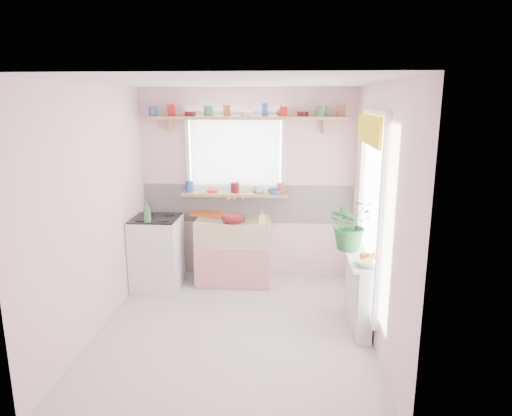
{
  "coord_description": "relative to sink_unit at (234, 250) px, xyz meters",
  "views": [
    {
      "loc": [
        0.53,
        -4.33,
        2.34
      ],
      "look_at": [
        0.19,
        0.55,
        1.18
      ],
      "focal_mm": 32.0,
      "sensor_mm": 36.0,
      "label": 1
    }
  ],
  "objects": [
    {
      "name": "colander",
      "position": [
        0.01,
        -0.19,
        0.48
      ],
      "size": [
        0.29,
        0.29,
        0.13
      ],
      "primitive_type": "ellipsoid",
      "rotation": [
        0.0,
        0.0,
        -0.01
      ],
      "color": "maroon",
      "rests_on": "sink_unit"
    },
    {
      "name": "fruit_bowl",
      "position": [
        1.48,
        -1.39,
        0.38
      ],
      "size": [
        0.31,
        0.31,
        0.07
      ],
      "primitive_type": "imported",
      "rotation": [
        0.0,
        0.0,
        -0.14
      ],
      "color": "silver",
      "rests_on": "radiator_ledge"
    },
    {
      "name": "jade_plant",
      "position": [
        1.36,
        -0.88,
        0.62
      ],
      "size": [
        0.63,
        0.6,
        0.56
      ],
      "primitive_type": "imported",
      "rotation": [
        0.0,
        0.0,
        0.39
      ],
      "color": "#29672E",
      "rests_on": "radiator_ledge"
    },
    {
      "name": "sink_unit",
      "position": [
        0.0,
        0.0,
        0.0
      ],
      "size": [
        0.95,
        0.65,
        1.11
      ],
      "color": "white",
      "rests_on": "ground"
    },
    {
      "name": "cooker",
      "position": [
        -0.95,
        -0.24,
        0.03
      ],
      "size": [
        0.58,
        0.58,
        0.93
      ],
      "color": "white",
      "rests_on": "ground"
    },
    {
      "name": "fruit",
      "position": [
        1.49,
        -1.39,
        0.44
      ],
      "size": [
        0.2,
        0.14,
        0.1
      ],
      "color": "#FB6015",
      "rests_on": "fruit_bowl"
    },
    {
      "name": "cooker_bottle",
      "position": [
        -0.98,
        -0.46,
        0.6
      ],
      "size": [
        0.11,
        0.11,
        0.24
      ],
      "primitive_type": "imported",
      "rotation": [
        0.0,
        0.0,
        -0.25
      ],
      "color": "#3E7D47",
      "rests_on": "cooker"
    },
    {
      "name": "radiator_ledge",
      "position": [
        1.45,
        -1.09,
        -0.03
      ],
      "size": [
        0.22,
        0.95,
        0.78
      ],
      "color": "white",
      "rests_on": "ground"
    },
    {
      "name": "windowsill",
      "position": [
        -0.0,
        0.19,
        0.71
      ],
      "size": [
        1.4,
        0.22,
        0.04
      ],
      "primitive_type": "cube",
      "color": "tan",
      "rests_on": "room"
    },
    {
      "name": "sill_crockery",
      "position": [
        -0.0,
        0.19,
        0.78
      ],
      "size": [
        1.35,
        0.11,
        0.12
      ],
      "color": "#3359A5",
      "rests_on": "windowsill"
    },
    {
      "name": "herb_pot",
      "position": [
        1.36,
        -0.86,
        0.44
      ],
      "size": [
        0.11,
        0.09,
        0.18
      ],
      "primitive_type": "imported",
      "rotation": [
        0.0,
        0.0,
        0.26
      ],
      "color": "#336C2B",
      "rests_on": "radiator_ledge"
    },
    {
      "name": "pine_shelf",
      "position": [
        0.15,
        0.18,
        1.69
      ],
      "size": [
        2.52,
        0.24,
        0.04
      ],
      "primitive_type": "cube",
      "color": "tan",
      "rests_on": "room"
    },
    {
      "name": "shelf_vase",
      "position": [
        0.59,
        0.24,
        1.78
      ],
      "size": [
        0.18,
        0.18,
        0.14
      ],
      "primitive_type": "imported",
      "rotation": [
        0.0,
        0.0,
        0.43
      ],
      "color": "#AD5D35",
      "rests_on": "pine_shelf"
    },
    {
      "name": "room",
      "position": [
        0.81,
        -0.43,
        0.94
      ],
      "size": [
        3.2,
        3.2,
        3.2
      ],
      "color": "beige",
      "rests_on": "ground"
    },
    {
      "name": "sill_bowl",
      "position": [
        0.52,
        0.13,
        0.76
      ],
      "size": [
        0.24,
        0.24,
        0.06
      ],
      "primitive_type": "imported",
      "rotation": [
        0.0,
        0.0,
        -0.32
      ],
      "color": "#366DB1",
      "rests_on": "windowsill"
    },
    {
      "name": "soap_bottle_sink",
      "position": [
        0.37,
        -0.19,
        0.5
      ],
      "size": [
        0.09,
        0.09,
        0.17
      ],
      "primitive_type": "imported",
      "rotation": [
        0.0,
        0.0,
        0.15
      ],
      "color": "#F0E06B",
      "rests_on": "sink_unit"
    },
    {
      "name": "shelf_crockery",
      "position": [
        0.15,
        0.18,
        1.76
      ],
      "size": [
        2.47,
        0.11,
        0.12
      ],
      "color": "#3359A5",
      "rests_on": "pine_shelf"
    },
    {
      "name": "dish_tray",
      "position": [
        -0.38,
        0.21,
        0.44
      ],
      "size": [
        0.43,
        0.36,
        0.04
      ],
      "primitive_type": "cube",
      "rotation": [
        0.0,
        0.0,
        -0.27
      ],
      "color": "#F05815",
      "rests_on": "sink_unit"
    },
    {
      "name": "sill_cup",
      "position": [
        0.31,
        0.17,
        0.78
      ],
      "size": [
        0.15,
        0.15,
        0.1
      ],
      "primitive_type": "imported",
      "rotation": [
        0.0,
        0.0,
        -0.29
      ],
      "color": "white",
      "rests_on": "windowsill"
    }
  ]
}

